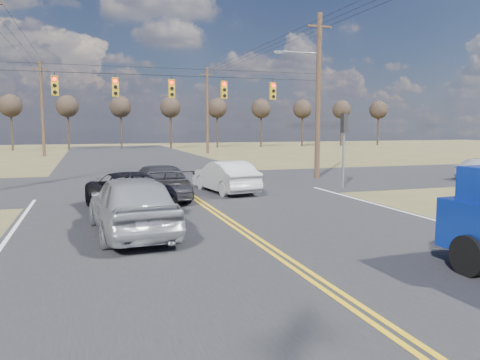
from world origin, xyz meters
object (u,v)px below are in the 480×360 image
object	(u,v)px
silver_suv	(132,204)
dgrey_car_queue	(158,182)
black_suv	(126,191)
white_car_queue	(225,177)

from	to	relation	value
silver_suv	dgrey_car_queue	bearing A→B (deg)	-109.10
black_suv	white_car_queue	bearing A→B (deg)	-152.80
silver_suv	black_suv	world-z (taller)	silver_suv
silver_suv	dgrey_car_queue	size ratio (longest dim) A/B	1.02
white_car_queue	dgrey_car_queue	distance (m)	3.66
white_car_queue	silver_suv	bearing A→B (deg)	47.80
white_car_queue	dgrey_car_queue	bearing A→B (deg)	11.44
black_suv	white_car_queue	xyz separation A→B (m)	(5.00, 3.61, 0.02)
silver_suv	white_car_queue	size ratio (longest dim) A/B	1.15
silver_suv	white_car_queue	xyz separation A→B (m)	(5.15, 7.77, -0.15)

